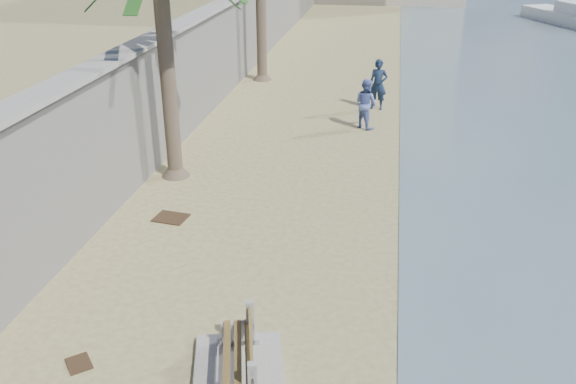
{
  "coord_description": "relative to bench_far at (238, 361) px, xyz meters",
  "views": [
    {
      "loc": [
        1.54,
        -5.02,
        6.8
      ],
      "look_at": [
        -0.5,
        7.0,
        1.2
      ],
      "focal_mm": 38.0,
      "sensor_mm": 36.0,
      "label": 1
    }
  ],
  "objects": [
    {
      "name": "person_a",
      "position": [
        1.63,
        15.3,
        0.69
      ],
      "size": [
        0.82,
        0.6,
        2.16
      ],
      "primitive_type": "imported",
      "rotation": [
        0.0,
        0.0,
        -0.09
      ],
      "color": "#132036",
      "rests_on": "ground_plane"
    },
    {
      "name": "yacht_far",
      "position": [
        13.54,
        36.96,
        -0.03
      ],
      "size": [
        5.13,
        7.82,
        1.5
      ],
      "primitive_type": null,
      "rotation": [
        0.0,
        0.0,
        2.0
      ],
      "color": "silver",
      "rests_on": "bay_water"
    },
    {
      "name": "bench_far",
      "position": [
        0.0,
        0.0,
        0.0
      ],
      "size": [
        1.91,
        2.39,
        0.88
      ],
      "color": "gray",
      "rests_on": "ground_plane"
    },
    {
      "name": "wall_cap",
      "position": [
        -4.7,
        17.67,
        3.17
      ],
      "size": [
        0.8,
        70.0,
        0.12
      ],
      "primitive_type": "cube",
      "color": "gray",
      "rests_on": "seawall"
    },
    {
      "name": "debris_c",
      "position": [
        -3.0,
        5.25,
        -0.37
      ],
      "size": [
        0.86,
        0.72,
        0.03
      ],
      "primitive_type": "cube",
      "rotation": [
        0.0,
        0.0,
        6.15
      ],
      "color": "#382616",
      "rests_on": "ground_plane"
    },
    {
      "name": "person_b",
      "position": [
        1.29,
        13.01,
        0.56
      ],
      "size": [
        1.15,
        1.14,
        1.9
      ],
      "primitive_type": "imported",
      "rotation": [
        0.0,
        0.0,
        2.42
      ],
      "color": "#5366AB",
      "rests_on": "ground_plane"
    },
    {
      "name": "seawall",
      "position": [
        -4.7,
        17.67,
        1.37
      ],
      "size": [
        0.45,
        70.0,
        3.5
      ],
      "primitive_type": "cube",
      "color": "gray",
      "rests_on": "ground_plane"
    },
    {
      "name": "debris_d",
      "position": [
        -2.7,
        -0.08,
        -0.37
      ],
      "size": [
        0.58,
        0.59,
        0.03
      ],
      "primitive_type": "cube",
      "rotation": [
        0.0,
        0.0,
        2.28
      ],
      "color": "#382616",
      "rests_on": "ground_plane"
    }
  ]
}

